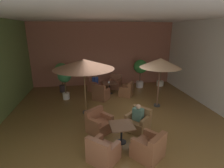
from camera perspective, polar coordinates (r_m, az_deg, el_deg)
name	(u,v)px	position (r m, az deg, el deg)	size (l,w,h in m)	color
ground_plane	(113,113)	(8.16, 0.47, -9.47)	(9.53, 9.12, 0.02)	brown
wall_back_brick	(103,55)	(11.89, -2.88, 9.52)	(9.53, 0.08, 4.15)	#9E5E4A
wall_right_plain	(215,66)	(9.42, 30.36, 5.18)	(0.08, 9.12, 4.15)	silver
ceiling_slab	(114,16)	(7.32, 0.56, 21.30)	(9.53, 9.12, 0.06)	silver
cafe_table_front_left	(110,85)	(10.38, -0.79, -0.26)	(0.84, 0.84, 0.66)	black
armchair_front_left_north	(101,94)	(9.55, -3.65, -3.28)	(1.03, 1.02, 0.90)	brown
armchair_front_left_east	(127,91)	(10.11, 4.85, -2.22)	(0.96, 0.97, 0.83)	brown
armchair_front_left_south	(115,83)	(11.42, 0.97, 0.22)	(0.99, 1.00, 0.89)	#8D5741
armchair_front_left_west	(95,85)	(11.00, -5.62, -0.48)	(1.01, 1.01, 0.92)	#93533D
cafe_table_front_right	(122,128)	(5.99, 3.13, -14.12)	(0.81, 0.81, 0.66)	black
armchair_front_right_north	(149,148)	(5.62, 11.88, -19.70)	(1.11, 1.11, 0.82)	brown
armchair_front_right_east	(138,122)	(6.88, 8.54, -12.15)	(1.08, 1.08, 0.84)	brown
armchair_front_right_south	(99,123)	(6.72, -4.20, -12.68)	(1.11, 1.10, 0.84)	brown
armchair_front_right_west	(103,152)	(5.39, -2.96, -21.23)	(1.05, 1.05, 0.83)	brown
patio_umbrella_tall_red	(84,64)	(7.54, -9.14, 6.39)	(2.61, 2.61, 2.48)	#2D2D2D
patio_umbrella_center_beige	(160,63)	(8.51, 15.44, 6.55)	(1.92, 1.92, 2.41)	#2D2D2D
potted_tree_left_corner	(65,78)	(9.68, -15.14, 1.78)	(0.71, 0.71, 1.68)	silver
potted_tree_mid_left	(140,69)	(11.52, 9.22, 4.94)	(0.88, 0.88, 1.84)	silver
potted_tree_mid_right	(161,70)	(12.20, 15.66, 4.27)	(0.58, 0.58, 1.69)	silver
potted_tree_right_corner	(62,72)	(10.94, -16.07, 3.76)	(0.78, 0.78, 1.79)	#3C2E32
patron_blue_shirt	(138,113)	(6.67, 8.48, -9.46)	(0.43, 0.44, 0.64)	#4B6E60
patron_by_window	(95,80)	(10.87, -5.49, 1.41)	(0.39, 0.40, 0.62)	#2B4395
iced_drink_cup	(109,82)	(10.29, -1.02, 0.62)	(0.08, 0.08, 0.11)	silver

